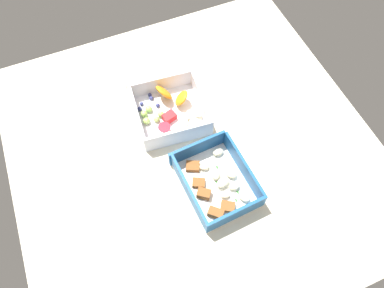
{
  "coord_description": "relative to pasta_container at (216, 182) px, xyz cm",
  "views": [
    {
      "loc": [
        -34.89,
        14.79,
        72.83
      ],
      "look_at": [
        -0.36,
        0.43,
        4.0
      ],
      "focal_mm": 33.09,
      "sensor_mm": 36.0,
      "label": 1
    }
  ],
  "objects": [
    {
      "name": "paper_cup_liner",
      "position": [
        32.4,
        8.19,
        -0.65
      ],
      "size": [
        3.73,
        3.73,
        2.1
      ],
      "primitive_type": "cylinder",
      "color": "white",
      "rests_on": "table_surface"
    },
    {
      "name": "fruit_bowl",
      "position": [
        20.35,
        2.44,
        0.09
      ],
      "size": [
        17.18,
        17.29,
        5.38
      ],
      "rotation": [
        0.0,
        0.0,
        -0.09
      ],
      "color": "white",
      "rests_on": "table_surface"
    },
    {
      "name": "table_surface",
      "position": [
        10.65,
        0.84,
        -2.71
      ],
      "size": [
        80.0,
        80.0,
        2.0
      ],
      "primitive_type": "cube",
      "color": "beige",
      "rests_on": "ground"
    },
    {
      "name": "pasta_container",
      "position": [
        0.0,
        0.0,
        0.0
      ],
      "size": [
        17.93,
        14.32,
        5.4
      ],
      "rotation": [
        0.0,
        0.0,
        0.06
      ],
      "color": "white",
      "rests_on": "table_surface"
    }
  ]
}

